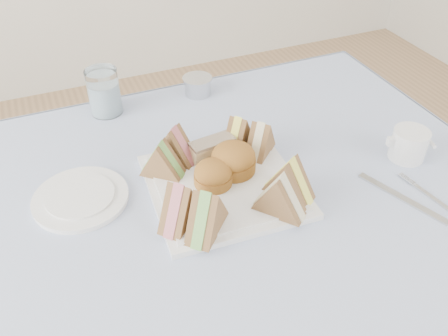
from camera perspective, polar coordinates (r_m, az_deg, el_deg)
name	(u,v)px	position (r m, az deg, el deg)	size (l,w,h in m)	color
table	(257,332)	(1.15, 3.94, -19.09)	(0.90, 0.90, 0.74)	brown
tablecloth	(266,216)	(0.86, 5.03, -5.80)	(1.02, 1.02, 0.01)	silver
serving_plate	(224,186)	(0.90, 0.00, -2.17)	(0.28, 0.28, 0.01)	white
sandwich_fl_a	(180,203)	(0.80, -5.26, -4.16)	(0.09, 0.04, 0.08)	brown
sandwich_fl_b	(207,211)	(0.78, -2.11, -5.19)	(0.10, 0.04, 0.09)	brown
sandwich_fr_a	(290,177)	(0.86, 7.90, -1.04)	(0.09, 0.04, 0.08)	brown
sandwich_fr_b	(280,193)	(0.82, 6.77, -3.04)	(0.09, 0.04, 0.08)	brown
sandwich_bl_a	(162,158)	(0.90, -7.50, 1.15)	(0.09, 0.04, 0.08)	brown
sandwich_bl_b	(175,144)	(0.93, -5.94, 2.91)	(0.09, 0.04, 0.08)	brown
sandwich_br_a	(261,138)	(0.95, 4.42, 3.63)	(0.08, 0.04, 0.07)	brown
sandwich_br_b	(238,132)	(0.97, 1.70, 4.33)	(0.08, 0.04, 0.07)	brown
scone_left	(213,174)	(0.88, -1.32, -0.76)	(0.07, 0.07, 0.05)	olive
scone_right	(233,159)	(0.91, 1.14, 1.06)	(0.09, 0.09, 0.06)	olive
pastry_slice	(212,149)	(0.95, -1.42, 2.30)	(0.09, 0.04, 0.04)	#C4AC8D
side_plate	(81,198)	(0.92, -16.87, -3.49)	(0.18, 0.18, 0.01)	white
water_glass	(104,92)	(1.13, -14.24, 8.87)	(0.07, 0.07, 0.11)	white
tea_strainer	(198,87)	(1.18, -3.19, 9.76)	(0.07, 0.07, 0.04)	silver
knife	(402,198)	(0.94, 20.62, -3.37)	(0.01, 0.18, 0.00)	silver
fork	(446,208)	(0.95, 25.19, -4.36)	(0.01, 0.15, 0.00)	silver
creamer_jug	(409,144)	(1.03, 21.36, 2.66)	(0.07, 0.07, 0.06)	white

